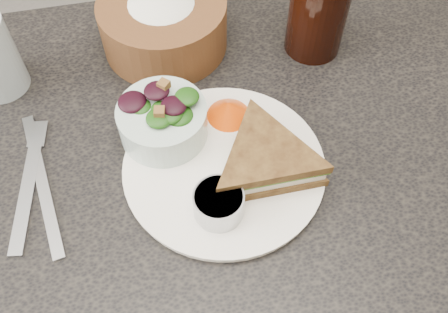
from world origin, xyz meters
The scene contains 10 objects.
dining_table centered at (0.00, 0.00, 0.38)m, with size 1.00×0.70×0.75m, color black.
dinner_plate centered at (0.05, -0.02, 0.76)m, with size 0.26×0.26×0.01m, color white.
sandwich centered at (0.10, -0.04, 0.78)m, with size 0.16×0.16×0.04m, color brown, non-canonical shape.
salad_bowl centered at (-0.01, 0.05, 0.79)m, with size 0.12×0.12×0.07m, color #B1C9BF, non-canonical shape.
dressing_ramekin centered at (0.03, -0.08, 0.78)m, with size 0.06×0.06×0.04m, color #A1A4A8.
orange_wedge centered at (0.08, 0.06, 0.77)m, with size 0.06×0.06×0.03m, color #E74706.
fork centered at (-0.20, 0.00, 0.75)m, with size 0.02×0.18×0.00m, color #9B9FA4.
knife centered at (-0.18, 0.01, 0.75)m, with size 0.01×0.22×0.00m, color #9EA0A3.
bread_basket centered at (0.01, 0.22, 0.80)m, with size 0.19×0.19×0.11m, color brown, non-canonical shape.
cola_glass centered at (0.23, 0.17, 0.82)m, with size 0.08×0.08×0.14m, color black, non-canonical shape.
Camera 1 is at (-0.02, -0.36, 1.30)m, focal length 40.00 mm.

